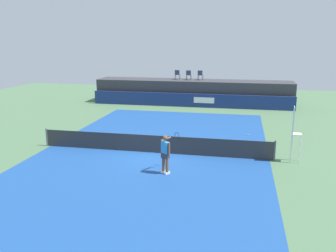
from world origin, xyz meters
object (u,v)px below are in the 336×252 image
spectator_chair_far_left (177,74)px  net_post_near (47,137)px  net_post_far (275,151)px  spectator_chair_center (200,75)px  umpire_chair (295,130)px  spectator_chair_left (189,75)px  tennis_ball (248,135)px  tennis_player (166,153)px

spectator_chair_far_left → net_post_near: 16.32m
spectator_chair_far_left → net_post_far: bearing=-63.5°
spectator_chair_center → net_post_near: 17.06m
spectator_chair_far_left → umpire_chair: size_ratio=0.32×
spectator_chair_left → spectator_chair_center: 1.08m
spectator_chair_far_left → tennis_ball: spectator_chair_far_left is taller
spectator_chair_far_left → net_post_near: (-4.67, -15.48, -2.19)m
net_post_far → umpire_chair: bearing=0.4°
net_post_near → tennis_player: tennis_player is taller
spectator_chair_center → tennis_ball: spectator_chair_center is taller
spectator_chair_left → net_post_far: size_ratio=0.89×
spectator_chair_left → umpire_chair: (7.51, -15.36, -1.11)m
spectator_chair_left → tennis_ball: (5.42, -10.77, -2.66)m
umpire_chair → tennis_player: bearing=-154.1°
umpire_chair → tennis_ball: bearing=114.5°
spectator_chair_center → tennis_player: 18.38m
net_post_far → tennis_player: bearing=-150.3°
spectator_chair_left → tennis_player: bearing=-84.6°
net_post_near → tennis_player: size_ratio=0.56×
net_post_far → spectator_chair_far_left: bearing=116.5°
spectator_chair_center → tennis_ball: 12.02m
spectator_chair_far_left → net_post_far: size_ratio=0.89×
umpire_chair → net_post_near: umpire_chair is taller
spectator_chair_center → tennis_ball: size_ratio=13.06×
net_post_near → tennis_ball: size_ratio=14.71×
spectator_chair_far_left → spectator_chair_center: same height
spectator_chair_center → tennis_player: bearing=-88.0°
tennis_player → net_post_far: bearing=29.7°
spectator_chair_left → net_post_far: 16.88m
tennis_player → tennis_ball: tennis_player is taller
net_post_near → tennis_player: 7.99m
spectator_chair_far_left → spectator_chair_center: size_ratio=1.00×
spectator_chair_left → tennis_ball: spectator_chair_left is taller
net_post_near → net_post_far: 12.40m
spectator_chair_far_left → spectator_chair_left: size_ratio=1.00×
spectator_chair_center → tennis_ball: (4.35, -10.89, -2.66)m
net_post_near → net_post_far: bearing=0.0°
spectator_chair_left → tennis_ball: 12.35m
spectator_chair_center → spectator_chair_left: bearing=-173.9°
net_post_near → net_post_far: (12.40, 0.00, 0.00)m
net_post_near → spectator_chair_left: bearing=69.5°
net_post_far → spectator_chair_center: bearing=109.8°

